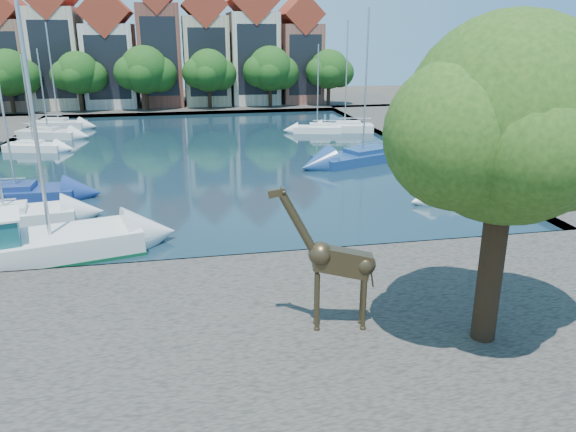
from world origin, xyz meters
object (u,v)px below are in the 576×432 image
giraffe_statue (334,261)px  motorsailer (13,244)px  sailboat_left_a (5,215)px  plane_tree (512,128)px  sailboat_right_a (456,191)px

giraffe_statue → motorsailer: motorsailer is taller
motorsailer → sailboat_left_a: size_ratio=1.28×
plane_tree → sailboat_left_a: (-19.62, 16.71, -7.00)m
giraffe_statue → sailboat_right_a: 19.48m
sailboat_left_a → sailboat_right_a: (27.00, -0.12, -0.09)m
giraffe_statue → sailboat_left_a: (-14.67, 15.01, -2.33)m
giraffe_statue → sailboat_left_a: bearing=134.3°
giraffe_statue → sailboat_right_a: (12.33, 14.89, -2.42)m
sailboat_left_a → giraffe_statue: bearing=-45.7°
plane_tree → giraffe_statue: bearing=161.0°
plane_tree → sailboat_left_a: plane_tree is taller
giraffe_statue → motorsailer: size_ratio=0.41×
sailboat_left_a → sailboat_right_a: size_ratio=1.06×
plane_tree → sailboat_right_a: (7.38, 16.59, -7.08)m
plane_tree → motorsailer: (-17.73, 10.92, -6.64)m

